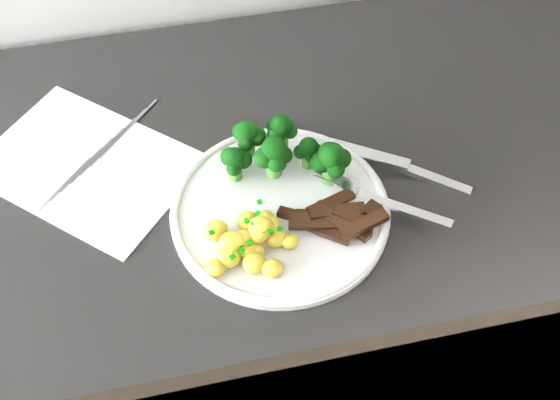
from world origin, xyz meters
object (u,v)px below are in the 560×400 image
object	(u,v)px
counter	(237,318)
broccoli	(284,150)
recipe_paper	(87,165)
beef_strips	(336,219)
fork	(384,200)
knife	(417,172)
plate	(280,210)
potatoes	(251,239)

from	to	relation	value
counter	broccoli	size ratio (longest dim) A/B	14.48
recipe_paper	beef_strips	xyz separation A→B (m)	(0.31, -0.18, 0.02)
beef_strips	fork	xyz separation A→B (m)	(0.07, 0.02, -0.00)
broccoli	knife	size ratio (longest dim) A/B	0.96
plate	knife	size ratio (longest dim) A/B	1.65
broccoli	counter	bearing A→B (deg)	156.08
potatoes	knife	world-z (taller)	potatoes
plate	recipe_paper	bearing A→B (deg)	150.77
knife	beef_strips	bearing A→B (deg)	-155.66
plate	potatoes	size ratio (longest dim) A/B	2.39
broccoli	potatoes	world-z (taller)	broccoli
recipe_paper	fork	world-z (taller)	fork
knife	potatoes	bearing A→B (deg)	-163.78
plate	knife	xyz separation A→B (m)	(0.20, 0.02, 0.00)
counter	beef_strips	xyz separation A→B (m)	(0.13, -0.14, 0.48)
broccoli	fork	size ratio (longest dim) A/B	1.06
potatoes	recipe_paper	bearing A→B (deg)	136.75
beef_strips	fork	bearing A→B (deg)	13.43
plate	knife	bearing A→B (deg)	6.37
plate	knife	distance (m)	0.20
plate	potatoes	distance (m)	0.07
recipe_paper	potatoes	size ratio (longest dim) A/B	2.86
counter	knife	xyz separation A→B (m)	(0.26, -0.08, 0.47)
plate	broccoli	size ratio (longest dim) A/B	1.72
knife	broccoli	bearing A→B (deg)	166.98
counter	fork	bearing A→B (deg)	-31.25
broccoli	beef_strips	distance (m)	0.12
recipe_paper	knife	world-z (taller)	knife
counter	recipe_paper	bearing A→B (deg)	168.19
fork	potatoes	bearing A→B (deg)	-171.19
beef_strips	knife	size ratio (longest dim) A/B	0.78
plate	beef_strips	distance (m)	0.08
beef_strips	recipe_paper	bearing A→B (deg)	150.67
counter	broccoli	distance (m)	0.52
recipe_paper	plate	xyz separation A→B (m)	(0.25, -0.14, 0.01)
counter	plate	size ratio (longest dim) A/B	8.43
potatoes	knife	bearing A→B (deg)	16.22
recipe_paper	broccoli	world-z (taller)	broccoli
recipe_paper	broccoli	bearing A→B (deg)	-15.70
counter	broccoli	bearing A→B (deg)	-23.92
counter	plate	bearing A→B (deg)	-57.79
counter	potatoes	xyz separation A→B (m)	(0.02, -0.15, 0.49)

